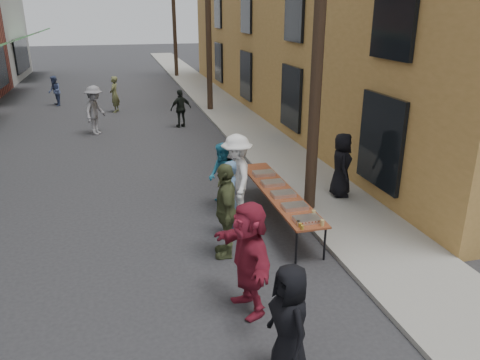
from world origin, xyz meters
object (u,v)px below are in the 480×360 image
guest_front_c (222,176)px  server (341,165)px  catering_tray_sausage (307,219)px  utility_pole_mid (208,10)px  guest_front_a (289,323)px  utility_pole_near (320,12)px  serving_table (278,192)px  utility_pole_far (174,9)px

guest_front_c → server: bearing=75.9°
catering_tray_sausage → server: (1.96, 2.53, 0.12)m
utility_pole_mid → guest_front_a: bearing=-97.9°
utility_pole_near → catering_tray_sausage: size_ratio=18.00×
utility_pole_mid → serving_table: (-0.92, -12.36, -3.79)m
guest_front_a → guest_front_c: (0.42, 5.70, -0.02)m
utility_pole_mid → server: size_ratio=5.57×
utility_pole_near → server: utility_pole_near is taller
utility_pole_near → server: size_ratio=5.57×
guest_front_c → utility_pole_near: bearing=58.9°
utility_pole_near → guest_front_c: 4.26m
utility_pole_near → utility_pole_mid: (0.00, 12.00, 0.00)m
guest_front_c → catering_tray_sausage: bearing=11.2°
utility_pole_mid → serving_table: bearing=-94.3°
utility_pole_near → utility_pole_mid: bearing=90.0°
serving_table → catering_tray_sausage: catering_tray_sausage is taller
catering_tray_sausage → guest_front_a: 3.22m
utility_pole_near → utility_pole_far: (0.00, 24.00, 0.00)m
utility_pole_far → guest_front_c: 23.57m
serving_table → utility_pole_mid: bearing=85.7°
utility_pole_far → guest_front_a: (-2.36, -28.90, -3.68)m
utility_pole_far → serving_table: 24.67m
serving_table → utility_pole_far: bearing=87.8°
guest_front_a → server: (3.40, 5.42, 0.09)m
serving_table → guest_front_a: guest_front_a is taller
catering_tray_sausage → server: 3.20m
server → guest_front_a: bearing=165.4°
utility_pole_far → server: size_ratio=5.57×
utility_pole_far → utility_pole_mid: bearing=-90.0°
utility_pole_mid → serving_table: size_ratio=2.25×
utility_pole_near → serving_table: bearing=-158.4°
guest_front_c → utility_pole_mid: bearing=161.5°
server → serving_table: bearing=131.7°
utility_pole_mid → guest_front_c: size_ratio=5.66×
catering_tray_sausage → utility_pole_far: bearing=88.0°
utility_pole_far → catering_tray_sausage: utility_pole_far is taller
utility_pole_near → serving_table: (-0.92, -0.36, -3.79)m
utility_pole_far → catering_tray_sausage: 26.29m
guest_front_a → utility_pole_near: bearing=148.1°
utility_pole_near → guest_front_a: (-2.36, -4.90, -3.68)m
catering_tray_sausage → guest_front_a: bearing=-116.5°
utility_pole_near → catering_tray_sausage: utility_pole_near is taller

